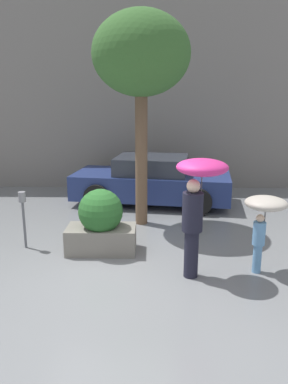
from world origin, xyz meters
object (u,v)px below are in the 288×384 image
planter_box (101,223)px  street_tree (141,57)px  parked_car_near (152,181)px  person_adult (198,191)px  person_child (264,212)px  parking_meter (23,208)px

planter_box → street_tree: bearing=66.7°
parked_car_near → street_tree: street_tree is taller
street_tree → planter_box: bearing=-113.3°
parked_car_near → street_tree: size_ratio=0.95×
person_adult → person_child: size_ratio=1.49×
planter_box → person_child: 3.00m
street_tree → parking_meter: street_tree is taller
person_adult → parked_car_near: size_ratio=0.44×
planter_box → street_tree: street_tree is taller
person_child → planter_box: bearing=140.0°
planter_box → parking_meter: size_ratio=1.15×
parked_car_near → person_child: bearing=-148.0°
parking_meter → planter_box: bearing=-5.6°
street_tree → person_child: bearing=-49.9°
person_child → parked_car_near: size_ratio=0.29×
planter_box → parked_car_near: size_ratio=0.29×
street_tree → parked_car_near: bearing=82.2°
person_adult → parked_car_near: bearing=73.8°
planter_box → parked_car_near: parked_car_near is taller
person_adult → planter_box: bearing=124.6°
parked_car_near → street_tree: (-0.24, -1.77, 3.14)m
parked_car_near → parking_meter: parked_car_near is taller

